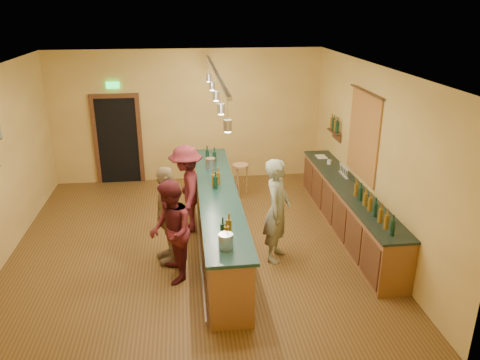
{
  "coord_description": "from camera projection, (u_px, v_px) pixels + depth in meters",
  "views": [
    {
      "loc": [
        -0.09,
        -7.71,
        4.2
      ],
      "look_at": [
        0.88,
        0.2,
        1.16
      ],
      "focal_mm": 35.0,
      "sensor_mm": 36.0,
      "label": 1
    }
  ],
  "objects": [
    {
      "name": "customer_b",
      "position": [
        167.0,
        215.0,
        7.84
      ],
      "size": [
        0.62,
        1.07,
        1.72
      ],
      "primitive_type": "imported",
      "rotation": [
        0.0,
        0.0,
        -1.36
      ],
      "color": "#997A51",
      "rests_on": "floor"
    },
    {
      "name": "customer_c",
      "position": [
        187.0,
        189.0,
        8.91
      ],
      "size": [
        0.67,
        1.13,
        1.72
      ],
      "primitive_type": "imported",
      "rotation": [
        0.0,
        0.0,
        -1.55
      ],
      "color": "#59191E",
      "rests_on": "floor"
    },
    {
      "name": "back_counter",
      "position": [
        348.0,
        208.0,
        8.99
      ],
      "size": [
        0.6,
        4.55,
        1.27
      ],
      "color": "brown",
      "rests_on": "floor"
    },
    {
      "name": "tasting_bar",
      "position": [
        218.0,
        213.0,
        8.5
      ],
      "size": [
        0.73,
        5.1,
        1.38
      ],
      "color": "brown",
      "rests_on": "floor"
    },
    {
      "name": "tapestry",
      "position": [
        363.0,
        136.0,
        8.74
      ],
      "size": [
        0.03,
        1.4,
        1.6
      ],
      "primitive_type": "cube",
      "color": "#94351D",
      "rests_on": "wall_right"
    },
    {
      "name": "wall_back",
      "position": [
        188.0,
        117.0,
        11.34
      ],
      "size": [
        6.5,
        0.02,
        3.2
      ],
      "primitive_type": "cube",
      "color": "#B69144",
      "rests_on": "floor"
    },
    {
      "name": "wall_right",
      "position": [
        371.0,
        156.0,
        8.46
      ],
      "size": [
        0.02,
        7.0,
        3.2
      ],
      "primitive_type": "cube",
      "color": "#B69144",
      "rests_on": "floor"
    },
    {
      "name": "pendant_track",
      "position": [
        216.0,
        82.0,
        7.65
      ],
      "size": [
        0.11,
        4.6,
        0.5
      ],
      "color": "silver",
      "rests_on": "ceiling"
    },
    {
      "name": "ceiling",
      "position": [
        187.0,
        68.0,
        7.52
      ],
      "size": [
        6.5,
        7.0,
        0.02
      ],
      "primitive_type": "cube",
      "color": "silver",
      "rests_on": "wall_back"
    },
    {
      "name": "bottle_shelf",
      "position": [
        335.0,
        126.0,
        10.19
      ],
      "size": [
        0.17,
        0.55,
        0.54
      ],
      "color": "#452A14",
      "rests_on": "wall_right"
    },
    {
      "name": "doorway",
      "position": [
        118.0,
        138.0,
        11.29
      ],
      "size": [
        1.15,
        0.09,
        2.48
      ],
      "color": "black",
      "rests_on": "wall_back"
    },
    {
      "name": "floor",
      "position": [
        194.0,
        244.0,
        8.66
      ],
      "size": [
        7.0,
        7.0,
        0.0
      ],
      "primitive_type": "plane",
      "color": "#523817",
      "rests_on": "ground"
    },
    {
      "name": "bartender",
      "position": [
        277.0,
        210.0,
        7.9
      ],
      "size": [
        0.67,
        0.78,
        1.82
      ],
      "primitive_type": "imported",
      "rotation": [
        0.0,
        0.0,
        1.14
      ],
      "color": "gray",
      "rests_on": "floor"
    },
    {
      "name": "customer_a",
      "position": [
        171.0,
        232.0,
        7.3
      ],
      "size": [
        0.74,
        0.89,
        1.68
      ],
      "primitive_type": "imported",
      "rotation": [
        0.0,
        0.0,
        -1.44
      ],
      "color": "#59191E",
      "rests_on": "floor"
    },
    {
      "name": "wall_front",
      "position": [
        199.0,
        270.0,
        4.85
      ],
      "size": [
        6.5,
        0.02,
        3.2
      ],
      "primitive_type": "cube",
      "color": "#B69144",
      "rests_on": "floor"
    },
    {
      "name": "bar_stool",
      "position": [
        240.0,
        170.0,
        10.61
      ],
      "size": [
        0.37,
        0.37,
        0.77
      ],
      "rotation": [
        0.0,
        0.0,
        0.21
      ],
      "color": "#A8704C",
      "rests_on": "floor"
    }
  ]
}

